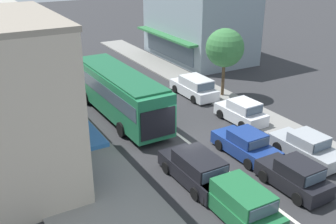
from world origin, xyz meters
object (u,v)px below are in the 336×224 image
(sedan_queue_gap_filler, at_px, (246,145))
(parked_hatchback_kerb_second, at_px, (242,112))
(parked_wagon_kerb_third, at_px, (194,87))
(street_tree_right, at_px, (225,48))
(hatchback_adjacent_lane_lead, at_px, (295,176))
(traffic_light_downstreet, at_px, (36,40))
(city_bus, at_px, (119,91))
(parked_sedan_kerb_front, at_px, (306,147))
(wagon_behind_bus_near, at_px, (238,201))
(wagon_behind_bus_mid, at_px, (196,169))
(pedestrian_with_handbag_near, at_px, (63,93))

(sedan_queue_gap_filler, xyz_separation_m, parked_hatchback_kerb_second, (2.77, 3.72, 0.05))
(parked_wagon_kerb_third, xyz_separation_m, street_tree_right, (1.91, -1.11, 3.12))
(hatchback_adjacent_lane_lead, xyz_separation_m, traffic_light_downstreet, (-6.01, 26.58, 2.15))
(sedan_queue_gap_filler, distance_m, parked_wagon_kerb_third, 9.78)
(city_bus, xyz_separation_m, street_tree_right, (8.55, -0.34, 1.98))
(hatchback_adjacent_lane_lead, height_order, parked_sedan_kerb_front, hatchback_adjacent_lane_lead)
(parked_wagon_kerb_third, bearing_deg, traffic_light_downstreet, 123.43)
(city_bus, height_order, parked_wagon_kerb_third, city_bus)
(wagon_behind_bus_near, bearing_deg, hatchback_adjacent_lane_lead, 4.62)
(wagon_behind_bus_mid, xyz_separation_m, pedestrian_with_handbag_near, (-2.89, 13.17, 0.32))
(city_bus, bearing_deg, traffic_light_downstreet, 98.94)
(parked_sedan_kerb_front, bearing_deg, parked_hatchback_kerb_second, 89.66)
(parked_wagon_kerb_third, relative_size, pedestrian_with_handbag_near, 2.77)
(parked_sedan_kerb_front, bearing_deg, pedestrian_with_handbag_near, 123.91)
(wagon_behind_bus_near, xyz_separation_m, sedan_queue_gap_filler, (3.82, 4.04, -0.08))
(parked_sedan_kerb_front, bearing_deg, city_bus, 122.26)
(city_bus, relative_size, traffic_light_downstreet, 2.59)
(hatchback_adjacent_lane_lead, bearing_deg, traffic_light_downstreet, 102.73)
(hatchback_adjacent_lane_lead, distance_m, pedestrian_with_handbag_near, 17.37)
(hatchback_adjacent_lane_lead, relative_size, traffic_light_downstreet, 0.89)
(parked_hatchback_kerb_second, bearing_deg, hatchback_adjacent_lane_lead, -111.24)
(parked_wagon_kerb_third, xyz_separation_m, pedestrian_with_handbag_near, (-9.53, 2.90, 0.32))
(pedestrian_with_handbag_near, bearing_deg, sedan_queue_gap_filler, -61.05)
(parked_sedan_kerb_front, relative_size, street_tree_right, 0.79)
(city_bus, relative_size, wagon_behind_bus_mid, 2.41)
(wagon_behind_bus_near, bearing_deg, parked_sedan_kerb_front, 18.20)
(pedestrian_with_handbag_near, bearing_deg, street_tree_right, -19.29)
(city_bus, distance_m, parked_hatchback_kerb_second, 8.37)
(wagon_behind_bus_near, relative_size, pedestrian_with_handbag_near, 2.78)
(wagon_behind_bus_near, xyz_separation_m, parked_sedan_kerb_front, (6.55, 2.15, -0.08))
(city_bus, height_order, street_tree_right, street_tree_right)
(city_bus, distance_m, traffic_light_downstreet, 14.41)
(traffic_light_downstreet, distance_m, street_tree_right, 18.14)
(wagon_behind_bus_near, xyz_separation_m, hatchback_adjacent_lane_lead, (3.69, 0.30, -0.04))
(parked_hatchback_kerb_second, xyz_separation_m, street_tree_right, (1.87, 4.57, 3.16))
(traffic_light_downstreet, bearing_deg, sedan_queue_gap_filler, -74.94)
(wagon_behind_bus_mid, bearing_deg, traffic_light_downstreet, 95.38)
(parked_sedan_kerb_front, xyz_separation_m, parked_wagon_kerb_third, (-0.00, 11.28, 0.08))
(city_bus, relative_size, wagon_behind_bus_near, 2.41)
(hatchback_adjacent_lane_lead, relative_size, parked_wagon_kerb_third, 0.83)
(street_tree_right, bearing_deg, pedestrian_with_handbag_near, 160.71)
(sedan_queue_gap_filler, bearing_deg, wagon_behind_bus_near, -133.39)
(parked_wagon_kerb_third, bearing_deg, sedan_queue_gap_filler, -106.21)
(parked_sedan_kerb_front, relative_size, parked_hatchback_kerb_second, 1.13)
(wagon_behind_bus_near, distance_m, pedestrian_with_handbag_near, 16.61)
(parked_wagon_kerb_third, bearing_deg, wagon_behind_bus_mid, -122.89)
(city_bus, distance_m, sedan_queue_gap_filler, 9.55)
(city_bus, distance_m, street_tree_right, 8.78)
(parked_wagon_kerb_third, distance_m, street_tree_right, 3.82)
(hatchback_adjacent_lane_lead, xyz_separation_m, parked_sedan_kerb_front, (2.87, 1.86, -0.05))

